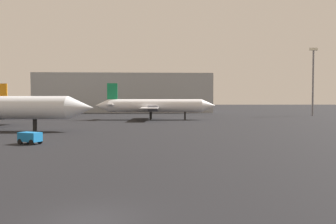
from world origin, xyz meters
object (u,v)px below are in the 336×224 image
Objects in this scene: airplane_far_left at (31,107)px; light_mast_right at (313,78)px; baggage_cart at (30,137)px; airplane_distant at (155,106)px.

airplane_far_left is 82.12m from light_mast_right.
baggage_cart is 87.19m from light_mast_right.
airplane_far_left is 9.14× the size of baggage_cart.
airplane_far_left is 57.87m from baggage_cart.
airplane_far_left is (-33.54, 11.18, -0.44)m from airplane_distant.
airplane_distant is at bearing -81.52° from baggage_cart.
light_mast_right reaches higher than airplane_far_left.
airplane_far_left is at bearing -175.66° from light_mast_right.
baggage_cart is at bearing -104.83° from airplane_distant.
airplane_distant is 51.59m from light_mast_right.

